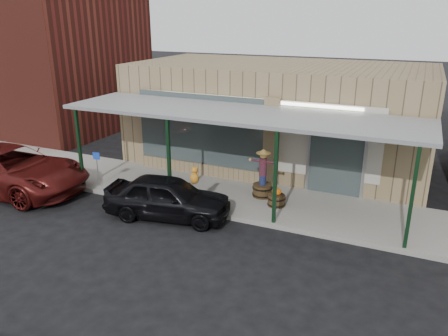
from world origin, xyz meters
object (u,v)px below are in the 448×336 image
at_px(barrel_scarecrow, 263,181).
at_px(car_maroon, 10,170).
at_px(barrel_pumpkin, 276,199).
at_px(parked_sedan, 168,197).
at_px(handicap_sign, 97,164).

height_order(barrel_scarecrow, car_maroon, barrel_scarecrow).
distance_m(barrel_pumpkin, parked_sedan, 3.53).
relative_size(barrel_pumpkin, parked_sedan, 0.17).
distance_m(handicap_sign, parked_sedan, 3.68).
bearing_deg(parked_sedan, barrel_pumpkin, -67.28).
relative_size(handicap_sign, car_maroon, 0.22).
distance_m(handicap_sign, car_maroon, 3.15).
bearing_deg(handicap_sign, parked_sedan, -26.23).
relative_size(handicap_sign, parked_sedan, 0.30).
xyz_separation_m(barrel_pumpkin, car_maroon, (-9.31, -2.35, 0.43)).
relative_size(barrel_scarecrow, barrel_pumpkin, 2.38).
relative_size(barrel_pumpkin, handicap_sign, 0.56).
height_order(barrel_pumpkin, parked_sedan, parked_sedan).
height_order(parked_sedan, car_maroon, car_maroon).
xyz_separation_m(barrel_pumpkin, handicap_sign, (-6.50, -0.95, 0.58)).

